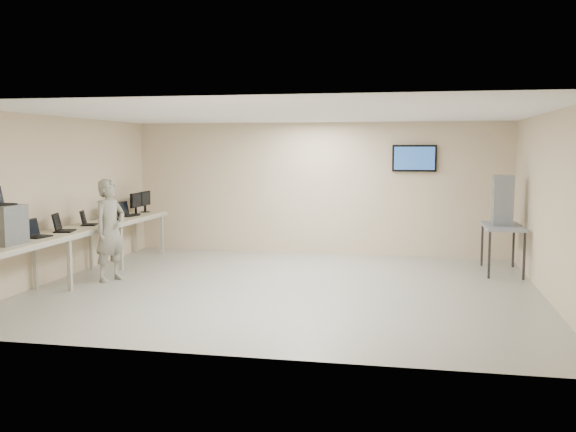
% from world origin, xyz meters
% --- Properties ---
extents(room, '(8.01, 7.01, 2.81)m').
position_xyz_m(room, '(0.03, 0.06, 1.41)').
color(room, gray).
rests_on(room, ground).
extents(workbench, '(0.76, 6.00, 0.90)m').
position_xyz_m(workbench, '(-3.59, 0.00, 0.83)').
color(workbench, beige).
rests_on(workbench, ground).
extents(equipment_box, '(0.49, 0.55, 0.56)m').
position_xyz_m(equipment_box, '(-3.65, -2.02, 1.18)').
color(equipment_box, slate).
rests_on(equipment_box, workbench).
extents(laptop_0, '(0.34, 0.40, 0.28)m').
position_xyz_m(laptop_0, '(-3.64, -1.28, 0.97)').
color(laptop_0, black).
rests_on(laptop_0, workbench).
extents(laptop_1, '(0.40, 0.44, 0.30)m').
position_xyz_m(laptop_1, '(-3.61, -0.57, 0.98)').
color(laptop_1, black).
rests_on(laptop_1, workbench).
extents(laptop_2, '(0.35, 0.38, 0.26)m').
position_xyz_m(laptop_2, '(-3.65, 0.32, 0.97)').
color(laptop_2, black).
rests_on(laptop_2, workbench).
extents(laptop_3, '(0.37, 0.42, 0.29)m').
position_xyz_m(laptop_3, '(-3.66, 1.24, 0.98)').
color(laptop_3, black).
rests_on(laptop_3, workbench).
extents(laptop_4, '(0.38, 0.42, 0.29)m').
position_xyz_m(laptop_4, '(-3.64, 1.87, 0.97)').
color(laptop_4, black).
rests_on(laptop_4, workbench).
extents(monitor_near, '(0.20, 0.44, 0.44)m').
position_xyz_m(monitor_near, '(-3.60, 2.24, 1.17)').
color(monitor_near, black).
rests_on(monitor_near, workbench).
extents(monitor_far, '(0.20, 0.45, 0.45)m').
position_xyz_m(monitor_far, '(-3.60, 2.70, 1.17)').
color(monitor_far, black).
rests_on(monitor_far, workbench).
extents(soldier, '(0.60, 0.74, 1.74)m').
position_xyz_m(soldier, '(-3.03, -0.03, 0.87)').
color(soldier, slate).
rests_on(soldier, ground).
extents(side_table, '(0.67, 1.44, 0.87)m').
position_xyz_m(side_table, '(3.60, 2.04, 0.79)').
color(side_table, gray).
rests_on(side_table, ground).
extents(storage_bins, '(0.34, 0.38, 0.91)m').
position_xyz_m(storage_bins, '(3.58, 2.04, 1.32)').
color(storage_bins, gray).
rests_on(storage_bins, side_table).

